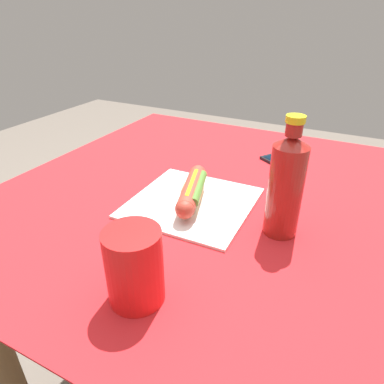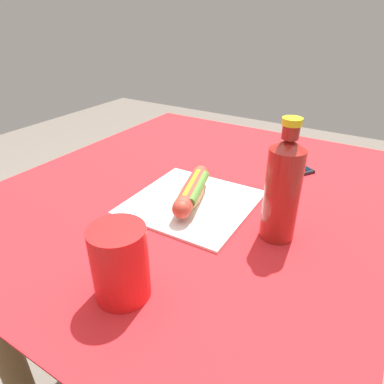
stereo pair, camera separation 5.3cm
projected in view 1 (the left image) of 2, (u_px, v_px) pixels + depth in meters
ground_plane at (193, 377)px, 1.20m from camera, size 6.00×6.00×0.00m
dining_table at (194, 236)px, 0.91m from camera, size 1.01×0.88×0.76m
paper_wrapper at (192, 202)px, 0.77m from camera, size 0.27×0.26×0.01m
hot_dog at (192, 191)px, 0.75m from camera, size 0.20×0.09×0.05m
cell_phone at (283, 162)px, 0.96m from camera, size 0.12×0.14×0.01m
soda_bottle at (286, 185)px, 0.63m from camera, size 0.06×0.06×0.23m
drinking_cup at (135, 267)px, 0.49m from camera, size 0.08×0.08×0.12m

